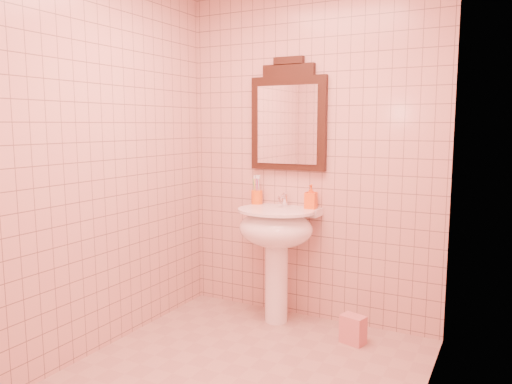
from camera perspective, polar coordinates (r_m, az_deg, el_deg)
The scene contains 8 objects.
floor at distance 3.14m, azimuth -2.05°, elevation -20.47°, with size 2.20×2.20×0.00m, color tan.
back_wall at distance 3.77m, azimuth 6.21°, elevation 4.15°, with size 2.00×0.02×2.50m, color #D3A393.
pedestal_sink at distance 3.71m, azimuth 2.32°, elevation -5.06°, with size 0.58×0.58×0.86m.
faucet at distance 3.78m, azimuth 3.22°, elevation -0.83°, with size 0.04×0.16×0.11m.
mirror at distance 3.80m, azimuth 3.70°, elevation 8.39°, with size 0.60×0.06×0.84m.
toothbrush_cup at distance 3.90m, azimuth 0.11°, elevation -0.55°, with size 0.09×0.09×0.20m.
soap_dispenser at distance 3.71m, azimuth 6.29°, elevation -0.53°, with size 0.08×0.08×0.18m, color #EF5814.
towel at distance 3.58m, azimuth 11.04°, elevation -15.16°, with size 0.16×0.11×0.19m, color #D47D82.
Camera 1 is at (1.38, -2.40, 1.48)m, focal length 35.00 mm.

